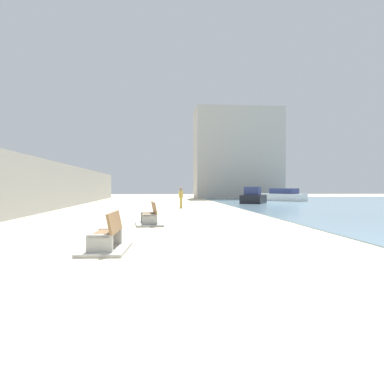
# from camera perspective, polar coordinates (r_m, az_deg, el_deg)

# --- Properties ---
(ground_plane) EXTENTS (120.00, 120.00, 0.00)m
(ground_plane) POSITION_cam_1_polar(r_m,az_deg,el_deg) (26.64, -4.93, -2.73)
(ground_plane) COLOR beige
(seawall) EXTENTS (0.80, 64.00, 3.38)m
(seawall) POSITION_cam_1_polar(r_m,az_deg,el_deg) (27.66, -20.67, 0.86)
(seawall) COLOR #9E9E99
(seawall) RESTS_ON ground
(bench_near) EXTENTS (1.21, 2.15, 0.98)m
(bench_near) POSITION_cam_1_polar(r_m,az_deg,el_deg) (10.15, -12.34, -7.07)
(bench_near) COLOR #9E9E99
(bench_near) RESTS_ON ground
(bench_far) EXTENTS (1.29, 2.19, 0.98)m
(bench_far) POSITION_cam_1_polar(r_m,az_deg,el_deg) (16.71, -6.24, -3.99)
(bench_far) COLOR #9E9E99
(bench_far) RESTS_ON ground
(person_walking) EXTENTS (0.35, 0.44, 1.57)m
(person_walking) POSITION_cam_1_polar(r_m,az_deg,el_deg) (29.62, -1.62, -0.63)
(person_walking) COLOR gold
(person_walking) RESTS_ON ground
(boat_mid_bay) EXTENTS (5.56, 7.07, 1.41)m
(boat_mid_bay) POSITION_cam_1_polar(r_m,az_deg,el_deg) (45.98, 12.41, -0.57)
(boat_mid_bay) COLOR white
(boat_mid_bay) RESTS_ON water_bay
(boat_far_left) EXTENTS (3.51, 4.82, 1.58)m
(boat_far_left) POSITION_cam_1_polar(r_m,az_deg,el_deg) (38.43, 8.95, -0.74)
(boat_far_left) COLOR black
(boat_far_left) RESTS_ON water_bay
(harbor_building) EXTENTS (12.00, 6.00, 12.53)m
(harbor_building) POSITION_cam_1_polar(r_m,az_deg,el_deg) (55.86, 6.65, 5.52)
(harbor_building) COLOR #ADAAA3
(harbor_building) RESTS_ON ground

